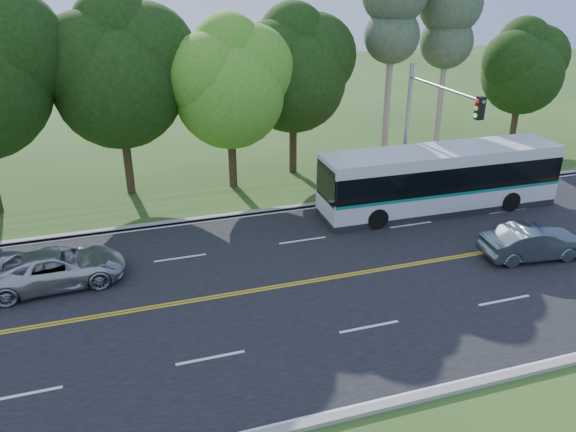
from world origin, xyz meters
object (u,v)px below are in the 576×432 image
object	(u,v)px
sedan	(533,242)
suv	(57,268)
traffic_signal	(427,118)
transit_bus	(440,180)

from	to	relation	value
sedan	suv	xyz separation A→B (m)	(-18.99, 3.80, -0.01)
traffic_signal	sedan	bearing A→B (deg)	-74.85
traffic_signal	suv	xyz separation A→B (m)	(-17.26, -2.60, -3.94)
sedan	traffic_signal	bearing A→B (deg)	21.70
sedan	suv	bearing A→B (deg)	85.24
transit_bus	sedan	size ratio (longest dim) A/B	2.83
suv	sedan	bearing A→B (deg)	-104.93
transit_bus	suv	distance (m)	18.06
transit_bus	sedan	distance (m)	5.93
traffic_signal	suv	distance (m)	17.89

